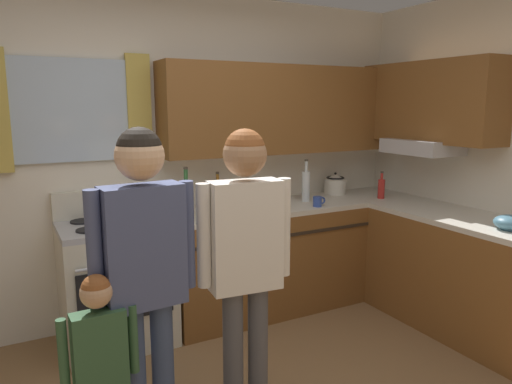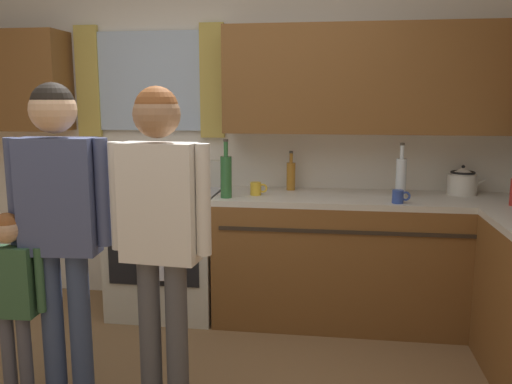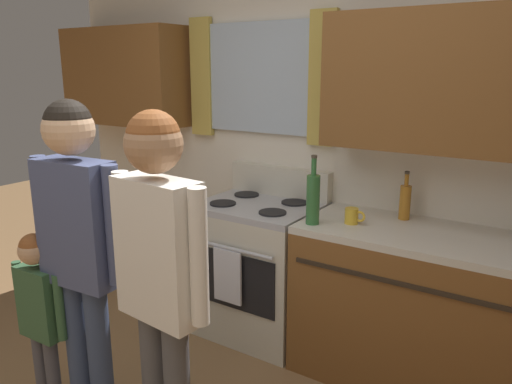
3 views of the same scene
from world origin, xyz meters
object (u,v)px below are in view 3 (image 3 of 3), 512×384
object	(u,v)px
mug_mustard_yellow	(352,216)
adult_holding_child	(78,236)
small_child	(40,309)
adult_in_plaid	(160,265)
bottle_oil_amber	(405,201)
bottle_wine_green	(313,198)
stove_oven	(259,266)

from	to	relation	value
mug_mustard_yellow	adult_holding_child	bearing A→B (deg)	-122.95
small_child	adult_in_plaid	bearing A→B (deg)	4.72
bottle_oil_amber	adult_in_plaid	size ratio (longest dim) A/B	0.18
mug_mustard_yellow	adult_in_plaid	size ratio (longest dim) A/B	0.07
bottle_wine_green	adult_in_plaid	bearing A→B (deg)	-94.77
mug_mustard_yellow	bottle_wine_green	bearing A→B (deg)	-146.48
bottle_oil_amber	small_child	size ratio (longest dim) A/B	0.28
bottle_wine_green	mug_mustard_yellow	xyz separation A→B (m)	(0.19, 0.12, -0.11)
bottle_oil_amber	adult_in_plaid	bearing A→B (deg)	-108.53
stove_oven	small_child	size ratio (longest dim) A/B	1.08
adult_in_plaid	adult_holding_child	bearing A→B (deg)	177.96
adult_holding_child	adult_in_plaid	size ratio (longest dim) A/B	1.01
mug_mustard_yellow	small_child	distance (m)	1.69
bottle_wine_green	adult_in_plaid	size ratio (longest dim) A/B	0.24
bottle_oil_amber	mug_mustard_yellow	size ratio (longest dim) A/B	2.38
small_child	stove_oven	bearing A→B (deg)	75.47
bottle_wine_green	adult_in_plaid	distance (m)	1.12
adult_holding_child	small_child	xyz separation A→B (m)	(-0.23, -0.08, -0.39)
bottle_oil_amber	adult_holding_child	xyz separation A→B (m)	(-1.01, -1.47, 0.02)
bottle_oil_amber	mug_mustard_yellow	bearing A→B (deg)	-131.46
adult_in_plaid	bottle_wine_green	bearing A→B (deg)	85.23
stove_oven	bottle_wine_green	bearing A→B (deg)	-21.56
bottle_wine_green	small_child	distance (m)	1.51
stove_oven	bottle_oil_amber	distance (m)	1.06
bottle_oil_amber	adult_holding_child	distance (m)	1.79
stove_oven	adult_holding_child	bearing A→B (deg)	-95.43
small_child	bottle_wine_green	bearing A→B (deg)	54.60
mug_mustard_yellow	bottle_oil_amber	bearing A→B (deg)	48.54
stove_oven	bottle_oil_amber	world-z (taller)	bottle_oil_amber
mug_mustard_yellow	adult_in_plaid	distance (m)	1.28
bottle_wine_green	adult_in_plaid	xyz separation A→B (m)	(-0.09, -1.12, -0.03)
adult_in_plaid	small_child	bearing A→B (deg)	-175.28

